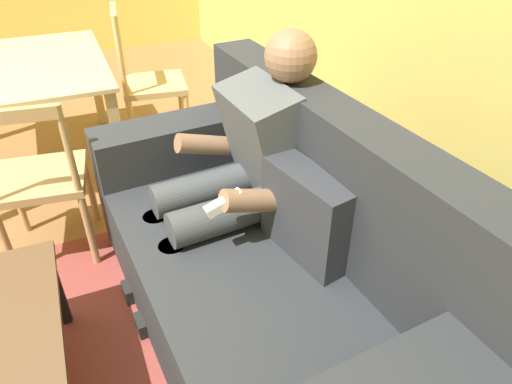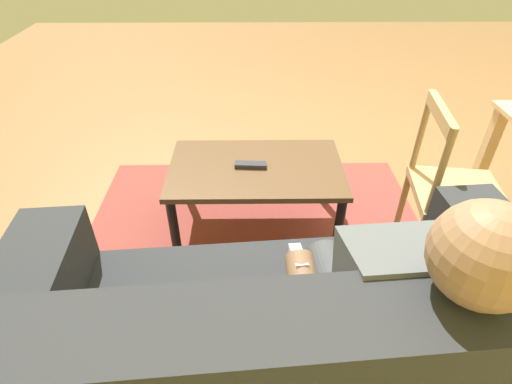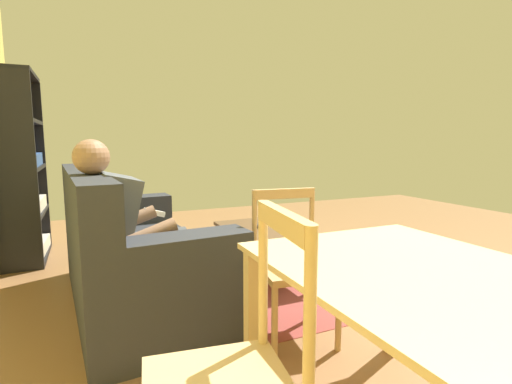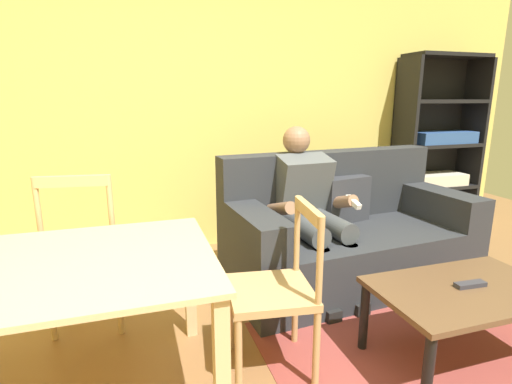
{
  "view_description": "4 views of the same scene",
  "coord_description": "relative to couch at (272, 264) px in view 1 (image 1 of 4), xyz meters",
  "views": [
    {
      "loc": [
        2.22,
        0.95,
        1.67
      ],
      "look_at": [
        0.95,
        1.49,
        0.73
      ],
      "focal_mm": 32.77,
      "sensor_mm": 36.0,
      "label": 1
    },
    {
      "loc": [
        1.03,
        2.31,
        1.61
      ],
      "look_at": [
        1.01,
        0.47,
        0.26
      ],
      "focal_mm": 28.22,
      "sensor_mm": 36.0,
      "label": 2
    },
    {
      "loc": [
        -1.85,
        1.82,
        1.18
      ],
      "look_at": [
        0.03,
        0.98,
        0.9
      ],
      "focal_mm": 26.83,
      "sensor_mm": 36.0,
      "label": 3
    },
    {
      "loc": [
        -0.6,
        -0.99,
        1.4
      ],
      "look_at": [
        0.03,
        0.98,
        0.9
      ],
      "focal_mm": 27.63,
      "sensor_mm": 36.0,
      "label": 4
    }
  ],
  "objects": [
    {
      "name": "person_lounging",
      "position": [
        -0.32,
        -0.0,
        0.26
      ],
      "size": [
        0.62,
        0.91,
        1.19
      ],
      "color": "#4C5156",
      "rests_on": "ground_plane"
    },
    {
      "name": "dining_table",
      "position": [
        -1.84,
        -0.83,
        0.26
      ],
      "size": [
        1.24,
        0.95,
        0.72
      ],
      "color": "#D1B27F",
      "rests_on": "ground_plane"
    },
    {
      "name": "dining_chair_facing_couch",
      "position": [
        -0.89,
        -0.83,
        0.09
      ],
      "size": [
        0.47,
        0.47,
        0.88
      ],
      "color": "tan",
      "rests_on": "ground_plane"
    },
    {
      "name": "dining_chair_near_wall",
      "position": [
        -1.84,
        -0.09,
        0.12
      ],
      "size": [
        0.47,
        0.47,
        0.98
      ],
      "color": "tan",
      "rests_on": "ground_plane"
    },
    {
      "name": "couch",
      "position": [
        0.0,
        0.0,
        0.0
      ],
      "size": [
        1.92,
        1.03,
        0.98
      ],
      "color": "#282B30",
      "rests_on": "ground_plane"
    }
  ]
}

